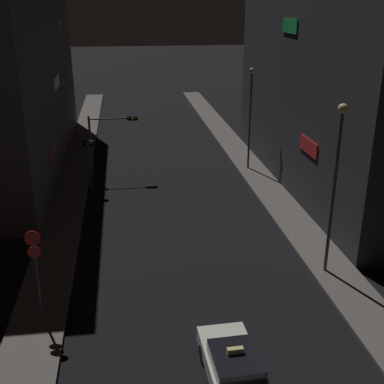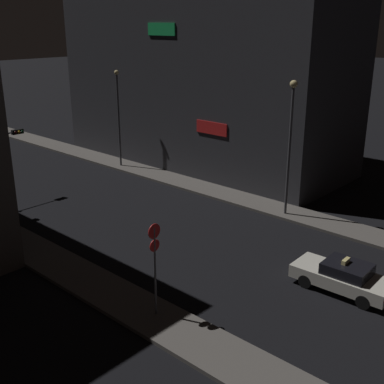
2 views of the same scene
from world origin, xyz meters
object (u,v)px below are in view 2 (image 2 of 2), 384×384
object	(u,v)px
taxi	(343,276)
sign_pole_left	(155,260)
street_lamp_far_block	(118,111)
street_lamp_near_block	(291,132)

from	to	relation	value
taxi	sign_pole_left	world-z (taller)	sign_pole_left
taxi	street_lamp_far_block	xyz separation A→B (m)	(6.27, 22.91, 4.01)
taxi	sign_pole_left	xyz separation A→B (m)	(-7.11, 4.73, 1.87)
taxi	street_lamp_near_block	world-z (taller)	street_lamp_near_block
street_lamp_far_block	sign_pole_left	bearing A→B (deg)	-126.33
taxi	street_lamp_far_block	world-z (taller)	street_lamp_far_block
sign_pole_left	street_lamp_far_block	world-z (taller)	street_lamp_far_block
sign_pole_left	street_lamp_far_block	xyz separation A→B (m)	(13.37, 18.19, 2.13)
street_lamp_near_block	sign_pole_left	bearing A→B (deg)	-171.02
sign_pole_left	street_lamp_near_block	bearing A→B (deg)	8.98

